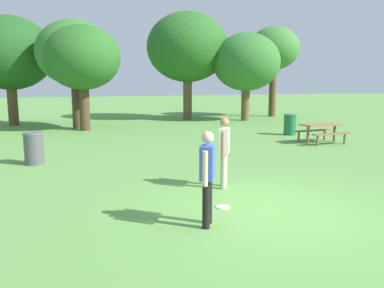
{
  "coord_description": "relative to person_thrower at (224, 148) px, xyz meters",
  "views": [
    {
      "loc": [
        -3.82,
        -6.25,
        2.45
      ],
      "look_at": [
        -0.79,
        2.28,
        1.0
      ],
      "focal_mm": 36.48,
      "sensor_mm": 36.0,
      "label": 1
    }
  ],
  "objects": [
    {
      "name": "person_thrower",
      "position": [
        0.0,
        0.0,
        0.0
      ],
      "size": [
        0.38,
        0.54,
        1.64
      ],
      "color": "#B7AD93",
      "rests_on": "ground"
    },
    {
      "name": "tree_tall_left",
      "position": [
        -5.81,
        16.07,
        3.05
      ],
      "size": [
        4.76,
        4.76,
        6.04
      ],
      "color": "brown",
      "rests_on": "ground"
    },
    {
      "name": "tree_broad_center",
      "position": [
        -2.48,
        13.21,
        2.94
      ],
      "size": [
        3.91,
        3.91,
        5.58
      ],
      "color": "#4C3823",
      "rests_on": "ground"
    },
    {
      "name": "trash_can_beside_table",
      "position": [
        -4.28,
        4.28,
        -0.46
      ],
      "size": [
        0.59,
        0.59,
        0.96
      ],
      "color": "#515156",
      "rests_on": "ground"
    },
    {
      "name": "tree_back_left",
      "position": [
        7.84,
        14.12,
        2.69
      ],
      "size": [
        4.21,
        4.21,
        5.45
      ],
      "color": "brown",
      "rests_on": "ground"
    },
    {
      "name": "trash_can_further_along",
      "position": [
        6.63,
        7.3,
        -0.46
      ],
      "size": [
        0.59,
        0.59,
        0.96
      ],
      "color": "#1E663D",
      "rests_on": "ground"
    },
    {
      "name": "tree_back_right",
      "position": [
        10.98,
        16.1,
        3.72
      ],
      "size": [
        3.5,
        3.5,
        6.22
      ],
      "color": "brown",
      "rests_on": "ground"
    },
    {
      "name": "tree_slender_mid",
      "position": [
        4.67,
        16.21,
        3.67
      ],
      "size": [
        5.23,
        5.23,
        6.86
      ],
      "color": "brown",
      "rests_on": "ground"
    },
    {
      "name": "frisbee",
      "position": [
        -0.63,
        -1.37,
        -0.93
      ],
      "size": [
        0.27,
        0.27,
        0.03
      ],
      "primitive_type": "cylinder",
      "color": "white",
      "rests_on": "ground"
    },
    {
      "name": "picnic_table_near",
      "position": [
        6.47,
        4.82,
        -0.38
      ],
      "size": [
        1.75,
        1.48,
        0.77
      ],
      "color": "olive",
      "rests_on": "ground"
    },
    {
      "name": "tree_far_right",
      "position": [
        -2.18,
        12.27,
        2.65
      ],
      "size": [
        3.75,
        3.75,
        5.22
      ],
      "color": "#4C3823",
      "rests_on": "ground"
    },
    {
      "name": "person_catcher",
      "position": [
        -1.28,
        -2.15,
        0.0
      ],
      "size": [
        0.38,
        0.54,
        1.64
      ],
      "color": "black",
      "rests_on": "ground"
    },
    {
      "name": "ground_plane",
      "position": [
        0.15,
        -1.85,
        -0.94
      ],
      "size": [
        120.0,
        120.0,
        0.0
      ],
      "primitive_type": "plane",
      "color": "#609947"
    }
  ]
}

